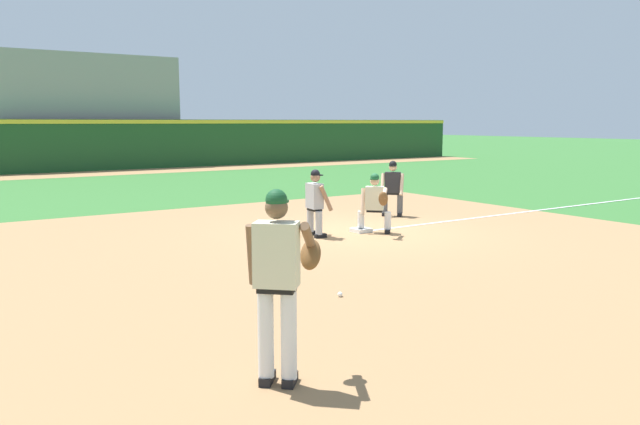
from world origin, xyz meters
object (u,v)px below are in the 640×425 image
(umpire, at_px, (393,186))
(baserunner, at_px, (315,200))
(first_base_bag, at_px, (361,230))
(pitcher, at_px, (279,275))
(baseball, at_px, (340,294))

(umpire, bearing_deg, baserunner, -157.58)
(first_base_bag, xyz_separation_m, baserunner, (-1.16, 0.11, 0.75))
(pitcher, bearing_deg, baseball, 43.79)
(baseball, xyz_separation_m, pitcher, (-2.19, -2.10, 1.02))
(baseball, distance_m, umpire, 7.90)
(umpire, bearing_deg, baseball, -135.54)
(pitcher, distance_m, baserunner, 7.68)
(first_base_bag, height_order, pitcher, pitcher)
(baseball, bearing_deg, first_base_bag, 49.37)
(first_base_bag, relative_size, baseball, 5.14)
(baserunner, height_order, umpire, same)
(pitcher, height_order, umpire, pitcher)
(first_base_bag, height_order, baserunner, baserunner)
(baserunner, xyz_separation_m, umpire, (3.33, 1.37, 0.00))
(first_base_bag, xyz_separation_m, umpire, (2.16, 1.49, 0.75))
(pitcher, bearing_deg, baserunner, 54.32)
(first_base_bag, distance_m, baserunner, 1.39)
(baseball, distance_m, baserunner, 4.79)
(pitcher, xyz_separation_m, baserunner, (4.48, 6.24, -0.27))
(baseball, height_order, umpire, umpire)
(baseball, height_order, pitcher, pitcher)
(pitcher, bearing_deg, first_base_bag, 47.34)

